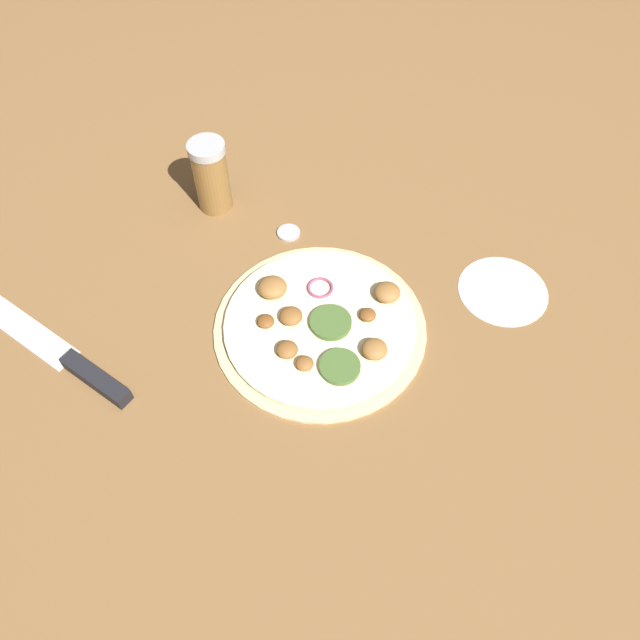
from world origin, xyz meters
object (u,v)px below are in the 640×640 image
Objects in this scene: knife at (73,363)px; spice_jar at (211,176)px; pizza at (321,325)px; loose_cap at (289,232)px.

spice_jar is (0.29, -0.10, 0.05)m from knife.
spice_jar is at bearing 43.13° from pizza.
knife reaches higher than loose_cap.
pizza is 2.45× the size of spice_jar.
pizza is 1.03× the size of knife.
spice_jar is at bearing 70.12° from loose_cap.
pizza reaches higher than knife.
pizza is 0.27m from spice_jar.
pizza is at bearing -134.33° from knife.
pizza is 8.23× the size of loose_cap.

